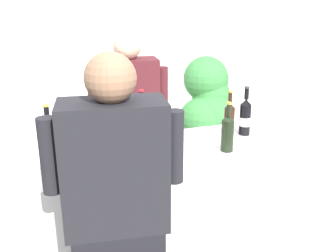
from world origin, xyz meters
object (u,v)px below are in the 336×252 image
at_px(wine_bottle_5, 162,136).
at_px(wine_bottle_6, 50,140).
at_px(wine_bottle_0, 142,123).
at_px(wine_bottle_2, 228,132).
at_px(person_server, 130,144).
at_px(wine_bottle_3, 229,119).
at_px(wine_glass, 138,132).
at_px(wine_bottle_1, 245,117).
at_px(person_guest, 118,236).
at_px(potted_shrub, 207,110).
at_px(wine_bottle_4, 83,147).

relative_size(wine_bottle_5, wine_bottle_6, 0.97).
height_order(wine_bottle_0, wine_bottle_2, wine_bottle_0).
height_order(wine_bottle_5, person_server, person_server).
xyz_separation_m(wine_bottle_3, person_server, (-0.58, 0.48, -0.28)).
relative_size(wine_bottle_3, wine_glass, 1.52).
relative_size(wine_bottle_1, wine_bottle_2, 1.09).
xyz_separation_m(wine_bottle_5, person_server, (-0.03, 0.64, -0.28)).
height_order(wine_bottle_6, person_guest, person_guest).
distance_m(wine_glass, potted_shrub, 1.75).
distance_m(wine_bottle_2, wine_bottle_5, 0.40).
distance_m(wine_bottle_4, potted_shrub, 2.03).
height_order(wine_bottle_4, wine_bottle_5, wine_bottle_5).
bearing_deg(wine_bottle_6, person_guest, -69.29).
distance_m(wine_bottle_3, wine_glass, 0.69).
height_order(wine_bottle_5, person_guest, person_guest).
xyz_separation_m(wine_glass, person_guest, (-0.26, -0.57, -0.29)).
bearing_deg(wine_bottle_1, potted_shrub, 75.78).
bearing_deg(wine_glass, potted_shrub, 50.41).
height_order(wine_bottle_3, wine_bottle_6, wine_bottle_6).
relative_size(wine_bottle_4, wine_bottle_5, 0.97).
distance_m(wine_bottle_3, potted_shrub, 1.31).
bearing_deg(potted_shrub, wine_bottle_3, -109.17).
xyz_separation_m(wine_bottle_0, wine_bottle_1, (0.71, -0.09, -0.00)).
bearing_deg(wine_bottle_3, potted_shrub, 70.83).
bearing_deg(potted_shrub, wine_glass, -129.59).
xyz_separation_m(wine_bottle_6, potted_shrub, (1.60, 1.26, -0.31)).
relative_size(wine_bottle_0, person_guest, 0.21).
relative_size(wine_bottle_0, wine_bottle_5, 1.08).
bearing_deg(wine_glass, wine_bottle_0, 67.28).
bearing_deg(wine_bottle_0, wine_bottle_4, -147.42).
distance_m(wine_bottle_1, wine_bottle_3, 0.11).
distance_m(wine_bottle_1, wine_glass, 0.79).
relative_size(wine_glass, potted_shrub, 0.16).
xyz_separation_m(wine_bottle_3, wine_glass, (-0.68, -0.12, 0.02)).
xyz_separation_m(wine_glass, person_server, (0.10, 0.60, -0.30)).
bearing_deg(wine_glass, wine_bottle_4, -165.95).
bearing_deg(wine_bottle_4, wine_bottle_6, 138.07).
xyz_separation_m(wine_bottle_2, wine_bottle_6, (-1.03, 0.20, 0.01)).
relative_size(wine_bottle_2, wine_bottle_3, 0.99).
xyz_separation_m(person_server, person_guest, (-0.36, -1.16, 0.01)).
height_order(wine_bottle_3, person_server, person_server).
distance_m(wine_bottle_2, person_guest, 0.94).
relative_size(wine_glass, person_guest, 0.12).
bearing_deg(wine_bottle_3, wine_bottle_1, -15.44).
bearing_deg(wine_bottle_1, wine_bottle_3, 164.56).
distance_m(wine_bottle_5, wine_glass, 0.14).
bearing_deg(wine_bottle_0, person_server, 86.95).
xyz_separation_m(wine_bottle_0, person_guest, (-0.34, -0.75, -0.28)).
bearing_deg(person_server, wine_bottle_5, -86.90).
relative_size(wine_bottle_3, wine_bottle_5, 0.95).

